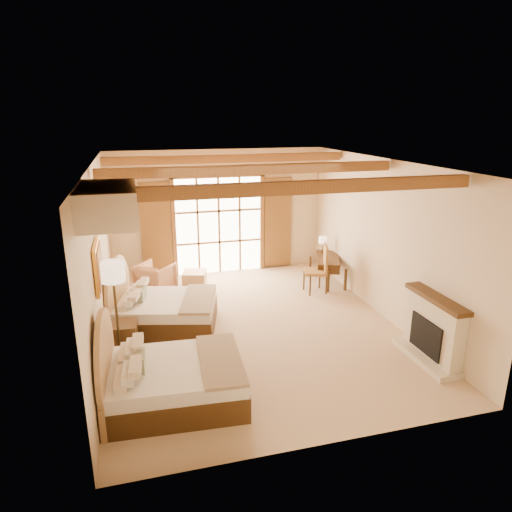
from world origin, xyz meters
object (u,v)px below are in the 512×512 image
object	(u,v)px
bed_near	(165,378)
armchair	(155,278)
nightstand	(123,339)
desk	(327,269)
bed_far	(158,309)

from	to	relation	value
bed_near	armchair	xyz separation A→B (m)	(0.12, 4.45, -0.04)
bed_near	nightstand	distance (m)	1.71
bed_near	desk	xyz separation A→B (m)	(4.26, 3.97, -0.03)
bed_far	armchair	bearing A→B (deg)	103.18
bed_near	bed_far	world-z (taller)	bed_near
bed_near	nightstand	xyz separation A→B (m)	(-0.60, 1.59, -0.09)
armchair	desk	world-z (taller)	armchair
bed_far	armchair	size ratio (longest dim) A/B	2.91
nightstand	bed_near	bearing A→B (deg)	-64.65
bed_near	bed_far	bearing A→B (deg)	92.12
bed_far	nightstand	world-z (taller)	bed_far
nightstand	desk	xyz separation A→B (m)	(4.86, 2.38, 0.06)
bed_far	nightstand	distance (m)	1.16
bed_far	desk	world-z (taller)	bed_far
bed_near	desk	size ratio (longest dim) A/B	1.53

